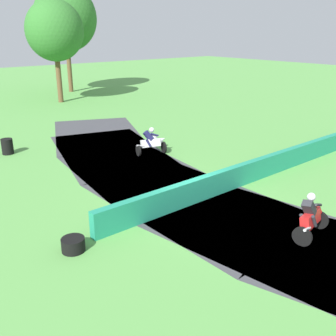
{
  "coord_description": "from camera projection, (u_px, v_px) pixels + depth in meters",
  "views": [
    {
      "loc": [
        -9.17,
        -9.72,
        6.09
      ],
      "look_at": [
        0.02,
        1.59,
        0.9
      ],
      "focal_mm": 41.78,
      "sensor_mm": 36.0,
      "label": 1
    }
  ],
  "objects": [
    {
      "name": "ground_plane",
      "position": [
        194.0,
        202.0,
        14.59
      ],
      "size": [
        120.0,
        120.0,
        0.0
      ],
      "primitive_type": "plane",
      "color": "#569947"
    },
    {
      "name": "track_asphalt",
      "position": [
        214.0,
        194.0,
        15.24
      ],
      "size": [
        9.42,
        32.01,
        0.01
      ],
      "color": "#3D3D42",
      "rests_on": "ground"
    },
    {
      "name": "safety_barrier",
      "position": [
        281.0,
        161.0,
        17.72
      ],
      "size": [
        19.44,
        0.64,
        0.9
      ],
      "primitive_type": "cube",
      "rotation": [
        0.0,
        0.0,
        -1.55
      ],
      "color": "#1E8466",
      "rests_on": "ground"
    },
    {
      "name": "motorcycle_lead_white",
      "position": [
        152.0,
        142.0,
        20.05
      ],
      "size": [
        1.73,
        1.12,
        1.43
      ],
      "color": "black",
      "rests_on": "ground"
    },
    {
      "name": "motorcycle_chase_red",
      "position": [
        311.0,
        216.0,
        12.04
      ],
      "size": [
        1.68,
        0.97,
        1.43
      ],
      "color": "black",
      "rests_on": "ground"
    },
    {
      "name": "tire_stack_near",
      "position": [
        7.0,
        146.0,
        20.08
      ],
      "size": [
        0.58,
        0.58,
        0.8
      ],
      "color": "black",
      "rests_on": "ground"
    },
    {
      "name": "tire_stack_mid_a",
      "position": [
        73.0,
        245.0,
        11.31
      ],
      "size": [
        0.68,
        0.68,
        0.4
      ],
      "color": "black",
      "rests_on": "ground"
    },
    {
      "name": "tree_far_left",
      "position": [
        55.0,
        31.0,
        32.62
      ],
      "size": [
        4.8,
        4.8,
        8.52
      ],
      "color": "brown",
      "rests_on": "ground"
    },
    {
      "name": "tree_far_right",
      "position": [
        65.0,
        18.0,
        38.05
      ],
      "size": [
        6.08,
        6.08,
        10.32
      ],
      "color": "brown",
      "rests_on": "ground"
    }
  ]
}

